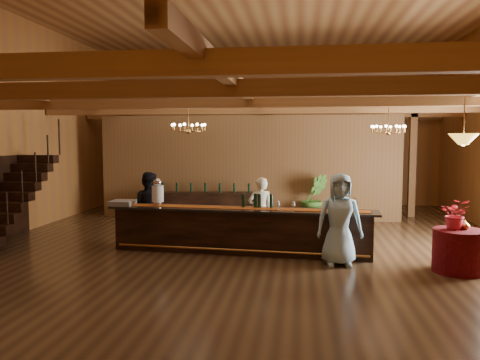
# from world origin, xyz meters

# --- Properties ---
(floor) EXTENTS (14.00, 14.00, 0.00)m
(floor) POSITION_xyz_m (0.00, 0.00, 0.00)
(floor) COLOR #4F3720
(floor) RESTS_ON ground
(wall_back) EXTENTS (12.00, 0.10, 5.50)m
(wall_back) POSITION_xyz_m (0.00, 7.00, 2.75)
(wall_back) COLOR #A3652B
(wall_back) RESTS_ON floor
(wall_front) EXTENTS (12.00, 0.10, 5.50)m
(wall_front) POSITION_xyz_m (0.00, -7.00, 2.75)
(wall_front) COLOR #A3652B
(wall_front) RESTS_ON floor
(wall_left) EXTENTS (0.10, 14.00, 5.50)m
(wall_left) POSITION_xyz_m (-6.00, 0.00, 2.75)
(wall_left) COLOR #A3652B
(wall_left) RESTS_ON floor
(beam_grid) EXTENTS (11.90, 13.90, 0.39)m
(beam_grid) POSITION_xyz_m (0.00, 0.51, 3.24)
(beam_grid) COLOR #915F2F
(beam_grid) RESTS_ON wall_left
(support_posts) EXTENTS (9.20, 10.20, 3.20)m
(support_posts) POSITION_xyz_m (0.00, -0.50, 1.60)
(support_posts) COLOR #915F2F
(support_posts) RESTS_ON floor
(partition_wall) EXTENTS (9.00, 0.18, 3.10)m
(partition_wall) POSITION_xyz_m (-0.50, 3.50, 1.55)
(partition_wall) COLOR brown
(partition_wall) RESTS_ON floor
(staircase) EXTENTS (1.00, 2.80, 2.00)m
(staircase) POSITION_xyz_m (-5.45, -0.74, 1.00)
(staircase) COLOR #321A0F
(staircase) RESTS_ON floor
(backroom_boxes) EXTENTS (4.10, 0.60, 1.10)m
(backroom_boxes) POSITION_xyz_m (-0.29, 5.50, 0.53)
(backroom_boxes) COLOR #321A0F
(backroom_boxes) RESTS_ON floor
(tasting_bar) EXTENTS (5.72, 1.13, 0.96)m
(tasting_bar) POSITION_xyz_m (-0.16, -0.75, 0.48)
(tasting_bar) COLOR #321A0F
(tasting_bar) RESTS_ON floor
(beverage_dispenser) EXTENTS (0.26, 0.26, 0.60)m
(beverage_dispenser) POSITION_xyz_m (-2.01, -0.57, 1.23)
(beverage_dispenser) COLOR silver
(beverage_dispenser) RESTS_ON tasting_bar
(glass_rack_tray) EXTENTS (0.50, 0.50, 0.10)m
(glass_rack_tray) POSITION_xyz_m (-2.81, -0.60, 1.00)
(glass_rack_tray) COLOR gray
(glass_rack_tray) RESTS_ON tasting_bar
(raffle_drum) EXTENTS (0.34, 0.24, 0.30)m
(raffle_drum) POSITION_xyz_m (2.02, -0.95, 1.12)
(raffle_drum) COLOR brown
(raffle_drum) RESTS_ON tasting_bar
(bar_bottle_0) EXTENTS (0.07, 0.07, 0.30)m
(bar_bottle_0) POSITION_xyz_m (-0.11, -0.65, 1.10)
(bar_bottle_0) COLOR black
(bar_bottle_0) RESTS_ON tasting_bar
(bar_bottle_1) EXTENTS (0.07, 0.07, 0.30)m
(bar_bottle_1) POSITION_xyz_m (0.15, -0.66, 1.10)
(bar_bottle_1) COLOR black
(bar_bottle_1) RESTS_ON tasting_bar
(bar_bottle_2) EXTENTS (0.07, 0.07, 0.30)m
(bar_bottle_2) POSITION_xyz_m (0.23, -0.67, 1.10)
(bar_bottle_2) COLOR black
(bar_bottle_2) RESTS_ON tasting_bar
(bar_bottle_3) EXTENTS (0.07, 0.07, 0.30)m
(bar_bottle_3) POSITION_xyz_m (0.48, -0.69, 1.10)
(bar_bottle_3) COLOR black
(bar_bottle_3) RESTS_ON tasting_bar
(backbar_shelf) EXTENTS (3.00, 0.77, 0.84)m
(backbar_shelf) POSITION_xyz_m (-1.67, 2.98, 0.42)
(backbar_shelf) COLOR #321A0F
(backbar_shelf) RESTS_ON floor
(round_table) EXTENTS (0.90, 0.90, 0.78)m
(round_table) POSITION_xyz_m (3.94, -1.69, 0.39)
(round_table) COLOR #3C0402
(round_table) RESTS_ON floor
(chandelier_left) EXTENTS (0.80, 0.80, 0.68)m
(chandelier_left) POSITION_xyz_m (-1.51, 0.27, 2.67)
(chandelier_left) COLOR #B87E3A
(chandelier_left) RESTS_ON beam_grid
(chandelier_right) EXTENTS (0.80, 0.80, 0.71)m
(chandelier_right) POSITION_xyz_m (3.17, 1.22, 2.65)
(chandelier_right) COLOR #B87E3A
(chandelier_right) RESTS_ON beam_grid
(pendant_lamp) EXTENTS (0.52, 0.52, 0.90)m
(pendant_lamp) POSITION_xyz_m (3.94, -1.69, 2.40)
(pendant_lamp) COLOR #B87E3A
(pendant_lamp) RESTS_ON beam_grid
(bartender) EXTENTS (0.65, 0.53, 1.55)m
(bartender) POSITION_xyz_m (0.20, -0.04, 0.77)
(bartender) COLOR silver
(bartender) RESTS_ON floor
(staff_second) EXTENTS (0.83, 0.67, 1.64)m
(staff_second) POSITION_xyz_m (-2.41, -0.03, 0.82)
(staff_second) COLOR black
(staff_second) RESTS_ON floor
(guest) EXTENTS (0.90, 0.63, 1.76)m
(guest) POSITION_xyz_m (1.83, -1.49, 0.88)
(guest) COLOR #A1D4F0
(guest) RESTS_ON floor
(floor_plant) EXTENTS (0.90, 0.79, 1.40)m
(floor_plant) POSITION_xyz_m (1.49, 3.07, 0.70)
(floor_plant) COLOR #3F7928
(floor_plant) RESTS_ON floor
(table_flowers) EXTENTS (0.60, 0.56, 0.56)m
(table_flowers) POSITION_xyz_m (3.87, -1.67, 1.06)
(table_flowers) COLOR red
(table_flowers) RESTS_ON round_table
(table_vase) EXTENTS (0.18, 0.18, 0.27)m
(table_vase) POSITION_xyz_m (4.03, -1.67, 0.92)
(table_vase) COLOR #B87E3A
(table_vase) RESTS_ON round_table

